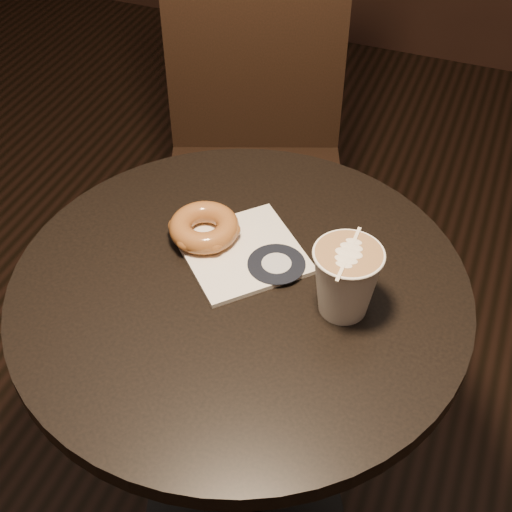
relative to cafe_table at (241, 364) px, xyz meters
name	(u,v)px	position (x,y,z in m)	size (l,w,h in m)	color
cafe_table	(241,364)	(0.00, 0.00, 0.00)	(0.70, 0.70, 0.75)	black
chair	(255,131)	(-0.22, 0.62, 0.03)	(0.53, 0.53, 1.04)	black
pastry_bag	(243,252)	(-0.02, 0.06, 0.20)	(0.17, 0.17, 0.01)	white
doughnut	(204,227)	(-0.09, 0.07, 0.23)	(0.11, 0.11, 0.04)	brown
latte_cup	(346,281)	(0.16, 0.01, 0.25)	(0.10, 0.10, 0.11)	silver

